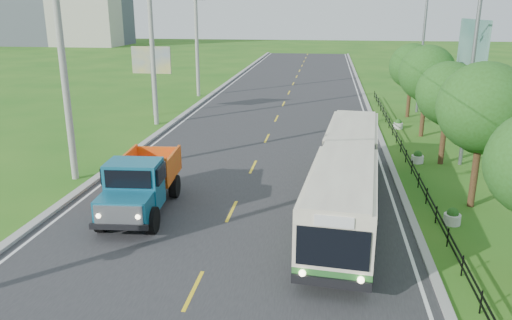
% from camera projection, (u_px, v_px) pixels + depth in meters
% --- Properties ---
extents(ground, '(240.00, 240.00, 0.00)m').
position_uv_depth(ground, '(193.00, 291.00, 14.63)').
color(ground, '#225F16').
rests_on(ground, ground).
extents(road, '(14.00, 120.00, 0.02)m').
position_uv_depth(road, '(270.00, 131.00, 33.57)').
color(road, '#28282B').
rests_on(road, ground).
extents(curb_left, '(0.40, 120.00, 0.15)m').
position_uv_depth(curb_left, '(167.00, 127.00, 34.51)').
color(curb_left, '#9E9E99').
rests_on(curb_left, ground).
extents(curb_right, '(0.30, 120.00, 0.10)m').
position_uv_depth(curb_right, '(379.00, 134.00, 32.59)').
color(curb_right, '#9E9E99').
rests_on(curb_right, ground).
extents(edge_line_left, '(0.12, 120.00, 0.00)m').
position_uv_depth(edge_line_left, '(175.00, 128.00, 34.46)').
color(edge_line_left, silver).
rests_on(edge_line_left, road).
extents(edge_line_right, '(0.12, 120.00, 0.00)m').
position_uv_depth(edge_line_right, '(371.00, 134.00, 32.67)').
color(edge_line_right, silver).
rests_on(edge_line_right, road).
extents(centre_dash, '(0.12, 2.20, 0.00)m').
position_uv_depth(centre_dash, '(193.00, 290.00, 14.63)').
color(centre_dash, yellow).
rests_on(centre_dash, road).
extents(railing_right, '(0.04, 40.00, 0.60)m').
position_uv_depth(railing_right, '(406.00, 157.00, 26.73)').
color(railing_right, black).
rests_on(railing_right, ground).
extents(pole_near, '(3.51, 0.32, 10.00)m').
position_uv_depth(pole_near, '(65.00, 73.00, 22.78)').
color(pole_near, gray).
rests_on(pole_near, ground).
extents(pole_mid, '(3.51, 0.32, 10.00)m').
position_uv_depth(pole_mid, '(153.00, 51.00, 34.14)').
color(pole_mid, gray).
rests_on(pole_mid, ground).
extents(pole_far, '(3.51, 0.32, 10.00)m').
position_uv_depth(pole_far, '(197.00, 41.00, 45.50)').
color(pole_far, gray).
rests_on(pole_far, ground).
extents(tree_third, '(3.60, 3.62, 6.00)m').
position_uv_depth(tree_third, '(483.00, 112.00, 19.85)').
color(tree_third, '#382314').
rests_on(tree_third, ground).
extents(tree_fourth, '(3.24, 3.31, 5.40)m').
position_uv_depth(tree_fourth, '(448.00, 96.00, 25.65)').
color(tree_fourth, '#382314').
rests_on(tree_fourth, ground).
extents(tree_fifth, '(3.48, 3.52, 5.80)m').
position_uv_depth(tree_fifth, '(427.00, 76.00, 31.25)').
color(tree_fifth, '#382314').
rests_on(tree_fifth, ground).
extents(tree_back, '(3.30, 3.36, 5.50)m').
position_uv_depth(tree_back, '(412.00, 68.00, 36.99)').
color(tree_back, '#382314').
rests_on(tree_back, ground).
extents(streetlight_mid, '(3.02, 0.20, 9.07)m').
position_uv_depth(streetlight_mid, '(468.00, 71.00, 25.02)').
color(streetlight_mid, slate).
rests_on(streetlight_mid, ground).
extents(streetlight_far, '(3.02, 0.20, 9.07)m').
position_uv_depth(streetlight_far, '(420.00, 49.00, 38.28)').
color(streetlight_far, slate).
rests_on(streetlight_far, ground).
extents(planter_near, '(0.64, 0.64, 0.67)m').
position_uv_depth(planter_near, '(452.00, 217.00, 19.07)').
color(planter_near, silver).
rests_on(planter_near, ground).
extents(planter_mid, '(0.64, 0.64, 0.67)m').
position_uv_depth(planter_mid, '(417.00, 158.00, 26.65)').
color(planter_mid, silver).
rests_on(planter_mid, ground).
extents(planter_far, '(0.64, 0.64, 0.67)m').
position_uv_depth(planter_far, '(398.00, 124.00, 34.22)').
color(planter_far, silver).
rests_on(planter_far, ground).
extents(billboard_left, '(3.00, 0.20, 5.20)m').
position_uv_depth(billboard_left, '(152.00, 65.00, 37.50)').
color(billboard_left, slate).
rests_on(billboard_left, ground).
extents(billboard_right, '(0.24, 6.00, 7.30)m').
position_uv_depth(billboard_right, '(472.00, 53.00, 30.35)').
color(billboard_right, slate).
rests_on(billboard_right, ground).
extents(bus, '(3.48, 14.08, 2.69)m').
position_uv_depth(bus, '(347.00, 172.00, 20.08)').
color(bus, '#2A692A').
rests_on(bus, ground).
extents(dump_truck, '(2.58, 5.79, 2.37)m').
position_uv_depth(dump_truck, '(141.00, 180.00, 19.95)').
color(dump_truck, '#145F7D').
rests_on(dump_truck, ground).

